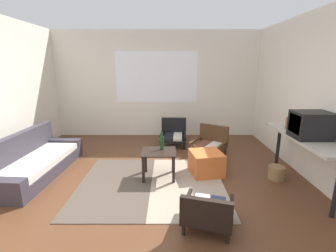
# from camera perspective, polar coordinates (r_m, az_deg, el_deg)

# --- Properties ---
(ground_plane) EXTENTS (7.80, 7.80, 0.00)m
(ground_plane) POSITION_cam_1_polar(r_m,az_deg,el_deg) (3.74, -4.47, -15.31)
(ground_plane) COLOR #56331E
(far_wall_with_window) EXTENTS (5.60, 0.13, 2.70)m
(far_wall_with_window) POSITION_cam_1_polar(r_m,az_deg,el_deg) (6.32, -2.48, 9.85)
(far_wall_with_window) COLOR silver
(far_wall_with_window) RESTS_ON ground
(side_wall_right) EXTENTS (0.12, 6.60, 2.70)m
(side_wall_right) POSITION_cam_1_polar(r_m,az_deg,el_deg) (4.28, 33.91, 5.25)
(side_wall_right) COLOR silver
(side_wall_right) RESTS_ON ground
(area_rug) EXTENTS (2.29, 2.00, 0.01)m
(area_rug) POSITION_cam_1_polar(r_m,az_deg,el_deg) (3.94, -3.78, -13.59)
(area_rug) COLOR #4C4238
(area_rug) RESTS_ON ground
(couch) EXTENTS (0.88, 2.03, 0.71)m
(couch) POSITION_cam_1_polar(r_m,az_deg,el_deg) (4.78, -29.24, -7.54)
(couch) COLOR #38333D
(couch) RESTS_ON ground
(coffee_table) EXTENTS (0.56, 0.48, 0.47)m
(coffee_table) POSITION_cam_1_polar(r_m,az_deg,el_deg) (4.00, -1.98, -7.46)
(coffee_table) COLOR black
(coffee_table) RESTS_ON ground
(armchair_by_window) EXTENTS (0.64, 0.65, 0.61)m
(armchair_by_window) POSITION_cam_1_polar(r_m,az_deg,el_deg) (5.68, 1.54, -1.82)
(armchair_by_window) COLOR black
(armchair_by_window) RESTS_ON ground
(armchair_striped_foreground) EXTENTS (0.70, 0.71, 0.49)m
(armchair_striped_foreground) POSITION_cam_1_polar(r_m,az_deg,el_deg) (2.93, 9.63, -19.45)
(armchair_striped_foreground) COLOR black
(armchair_striped_foreground) RESTS_ON ground
(armchair_corner) EXTENTS (0.86, 0.85, 0.61)m
(armchair_corner) POSITION_cam_1_polar(r_m,az_deg,el_deg) (5.11, 10.24, -3.89)
(armchair_corner) COLOR #472D19
(armchair_corner) RESTS_ON ground
(ottoman_orange) EXTENTS (0.60, 0.60, 0.40)m
(ottoman_orange) POSITION_cam_1_polar(r_m,az_deg,el_deg) (4.24, 9.30, -8.72)
(ottoman_orange) COLOR #D1662D
(ottoman_orange) RESTS_ON ground
(console_shelf) EXTENTS (0.48, 1.71, 0.82)m
(console_shelf) POSITION_cam_1_polar(r_m,az_deg,el_deg) (4.13, 30.03, -3.17)
(console_shelf) COLOR #B2AD9E
(console_shelf) RESTS_ON ground
(crt_television) EXTENTS (0.49, 0.41, 0.39)m
(crt_television) POSITION_cam_1_polar(r_m,az_deg,el_deg) (3.98, 31.17, 0.18)
(crt_television) COLOR black
(crt_television) RESTS_ON console_shelf
(clay_vase) EXTENTS (0.20, 0.20, 0.29)m
(clay_vase) POSITION_cam_1_polar(r_m,az_deg,el_deg) (4.43, 27.76, 0.70)
(clay_vase) COLOR brown
(clay_vase) RESTS_ON console_shelf
(glass_bottle) EXTENTS (0.06, 0.06, 0.29)m
(glass_bottle) POSITION_cam_1_polar(r_m,az_deg,el_deg) (4.01, -1.21, -3.96)
(glass_bottle) COLOR #194723
(glass_bottle) RESTS_ON coffee_table
(wicker_basket) EXTENTS (0.26, 0.26, 0.23)m
(wicker_basket) POSITION_cam_1_polar(r_m,az_deg,el_deg) (4.42, 24.68, -10.14)
(wicker_basket) COLOR olive
(wicker_basket) RESTS_ON ground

